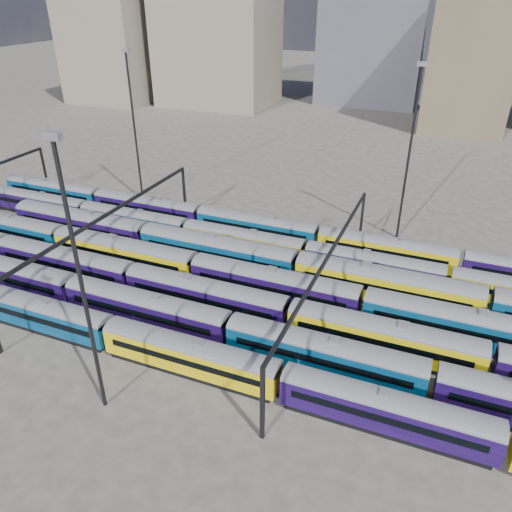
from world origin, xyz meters
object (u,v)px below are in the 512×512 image
at_px(rake_0, 190,353).
at_px(rake_1, 146,306).
at_px(rake_2, 289,312).
at_px(mast_2, 80,276).

distance_m(rake_0, rake_1, 9.71).
height_order(rake_0, rake_2, rake_2).
xyz_separation_m(rake_1, mast_2, (3.02, -12.00, 11.32)).
xyz_separation_m(rake_0, mast_2, (-5.30, -7.00, 11.49)).
bearing_deg(rake_0, mast_2, -127.12).
xyz_separation_m(rake_1, rake_2, (15.27, 5.00, 0.01)).
height_order(rake_2, mast_2, mast_2).
bearing_deg(mast_2, rake_2, 54.22).
relative_size(rake_1, mast_2, 5.61).
xyz_separation_m(rake_0, rake_1, (-8.32, 5.00, 0.18)).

